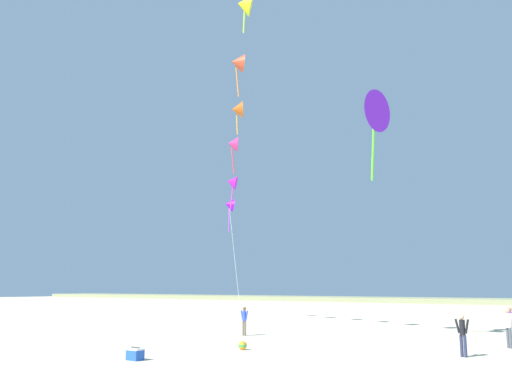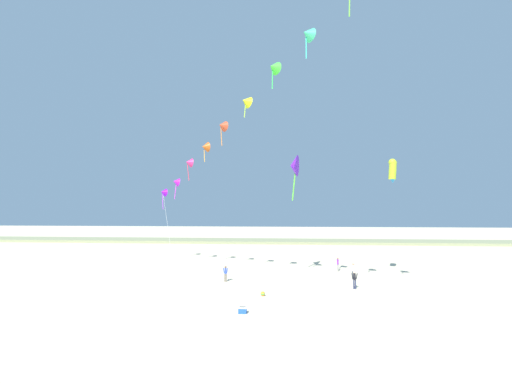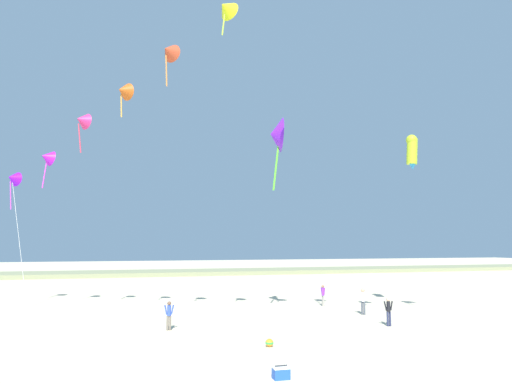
% 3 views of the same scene
% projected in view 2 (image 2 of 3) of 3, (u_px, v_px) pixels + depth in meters
% --- Properties ---
extents(ground_plane, '(240.00, 240.00, 0.00)m').
position_uv_depth(ground_plane, '(225.00, 330.00, 20.42)').
color(ground_plane, beige).
extents(dune_ridge, '(120.00, 8.65, 1.54)m').
position_uv_depth(dune_ridge, '(265.00, 244.00, 62.96)').
color(dune_ridge, beige).
rests_on(dune_ridge, ground).
extents(person_near_left, '(0.56, 0.22, 1.60)m').
position_uv_depth(person_near_left, '(355.00, 279.00, 30.92)').
color(person_near_left, '#282D4C').
rests_on(person_near_left, ground).
extents(person_near_right, '(0.22, 0.56, 1.59)m').
position_uv_depth(person_near_right, '(338.00, 263.00, 39.63)').
color(person_near_right, gray).
rests_on(person_near_right, ground).
extents(person_mid_center, '(0.51, 0.45, 1.71)m').
position_uv_depth(person_mid_center, '(353.00, 270.00, 35.07)').
color(person_mid_center, '#474C56').
rests_on(person_mid_center, ground).
extents(person_far_left, '(0.54, 0.21, 1.54)m').
position_uv_depth(person_far_left, '(226.00, 273.00, 34.07)').
color(person_far_left, '#726656').
rests_on(person_far_left, ground).
extents(kite_banner_string, '(25.16, 27.66, 24.51)m').
position_uv_depth(kite_banner_string, '(235.00, 113.00, 33.12)').
color(kite_banner_string, '#7F0FF2').
extents(large_kite_low_lead, '(1.29, 2.41, 4.86)m').
position_uv_depth(large_kite_low_lead, '(294.00, 166.00, 36.19)').
color(large_kite_low_lead, '#7E20E9').
extents(large_kite_mid_trail, '(0.89, 0.77, 2.52)m').
position_uv_depth(large_kite_mid_trail, '(393.00, 170.00, 35.06)').
color(large_kite_mid_trail, '#A6C422').
extents(beach_cooler, '(0.58, 0.41, 0.46)m').
position_uv_depth(beach_cooler, '(243.00, 310.00, 23.68)').
color(beach_cooler, blue).
rests_on(beach_cooler, ground).
extents(beach_ball, '(0.36, 0.36, 0.36)m').
position_uv_depth(beach_ball, '(263.00, 294.00, 28.42)').
color(beach_ball, orange).
rests_on(beach_ball, ground).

